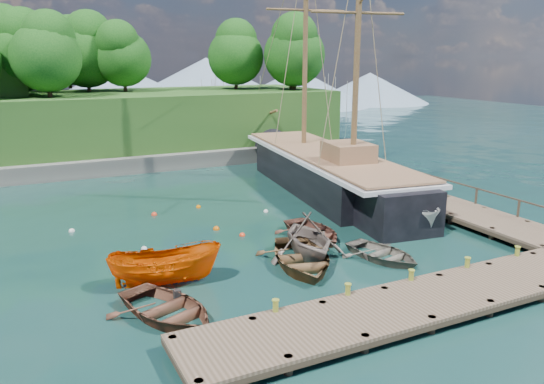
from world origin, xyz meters
The scene contains 25 objects.
ground centered at (0.00, 0.00, 0.00)m, with size 160.00×160.00×0.00m, color #113228.
dock_near centered at (2.00, -6.50, 0.43)m, with size 20.00×3.20×1.10m.
dock_east centered at (11.50, 7.00, 0.43)m, with size 3.20×24.00×1.10m.
bollard_0 centered at (-4.00, -5.10, 0.00)m, with size 0.26×0.26×0.45m, color olive.
bollard_1 centered at (-1.00, -5.10, 0.00)m, with size 0.26×0.26×0.45m, color olive.
bollard_2 centered at (2.00, -5.10, 0.00)m, with size 0.26×0.26×0.45m, color olive.
bollard_3 centered at (5.00, -5.10, 0.00)m, with size 0.26×0.26×0.45m, color olive.
bollard_4 centered at (8.00, -5.10, 0.00)m, with size 0.26×0.26×0.45m, color olive.
rowboat_0 centered at (-7.21, -2.78, 0.00)m, with size 3.28×4.59×0.95m, color brown.
rowboat_1 centered at (0.33, 0.15, 0.00)m, with size 3.75×4.34×2.29m, color #72655C.
rowboat_2 centered at (-0.50, -0.68, 0.00)m, with size 3.66×5.13×1.06m, color brown.
rowboat_3 centered at (3.34, -1.60, 0.00)m, with size 2.77×3.88×0.80m, color #60594F.
rowboat_4 centered at (1.97, 2.50, 0.00)m, with size 3.06×4.29×0.89m, color brown.
motorboat_orange centered at (-6.48, 0.12, 0.00)m, with size 1.75×4.65×1.79m, color #DD5101.
cabin_boat_white centered at (7.43, 1.61, 0.00)m, with size 1.79×4.76×1.84m, color silver.
schooner centered at (7.89, 10.85, 1.18)m, with size 8.05×28.62×21.21m.
mooring_buoy_0 centered at (-6.36, 4.63, 0.00)m, with size 0.30×0.30×0.30m, color silver.
mooring_buoy_1 centered at (-2.09, 5.98, 0.00)m, with size 0.36×0.36×0.36m, color #CF5C09.
mooring_buoy_2 centered at (-1.23, 4.39, 0.00)m, with size 0.31×0.31×0.31m, color red.
mooring_buoy_3 centered at (1.79, 7.82, 0.00)m, with size 0.29×0.29×0.29m, color silver.
mooring_buoy_4 centered at (-4.48, 10.16, 0.00)m, with size 0.35×0.35×0.35m, color red.
mooring_buoy_5 centered at (-1.58, 10.58, 0.00)m, with size 0.30×0.30×0.30m, color orange.
mooring_buoy_6 centered at (-9.25, 9.07, 0.00)m, with size 0.32×0.32×0.32m, color silver.
mooring_buoy_7 centered at (3.31, 2.70, 0.00)m, with size 0.28×0.28×0.28m, color red.
distant_ridge centered at (4.30, 70.00, 4.35)m, with size 117.00×40.00×10.00m.
Camera 1 is at (-11.52, -20.12, 9.19)m, focal length 35.00 mm.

